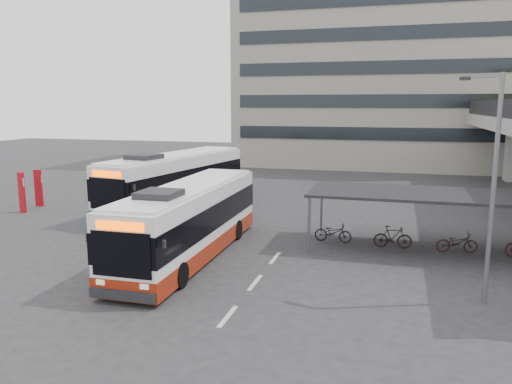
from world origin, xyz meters
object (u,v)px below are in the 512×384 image
(bus_teal, at_px, (176,181))
(pedestrian, at_px, (201,222))
(bus_main, at_px, (190,221))
(lamp_post, at_px, (491,176))

(bus_teal, height_order, pedestrian, bus_teal)
(bus_main, height_order, bus_teal, bus_teal)
(bus_teal, xyz_separation_m, pedestrian, (4.16, -6.29, -0.80))
(bus_main, bearing_deg, bus_teal, 117.36)
(bus_main, bearing_deg, lamp_post, -11.02)
(bus_main, bearing_deg, pedestrian, 101.42)
(bus_main, distance_m, bus_teal, 10.03)
(pedestrian, bearing_deg, bus_teal, 56.14)
(bus_main, xyz_separation_m, bus_teal, (-4.70, 8.86, 0.16))
(bus_teal, xyz_separation_m, lamp_post, (15.69, -10.87, 2.46))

